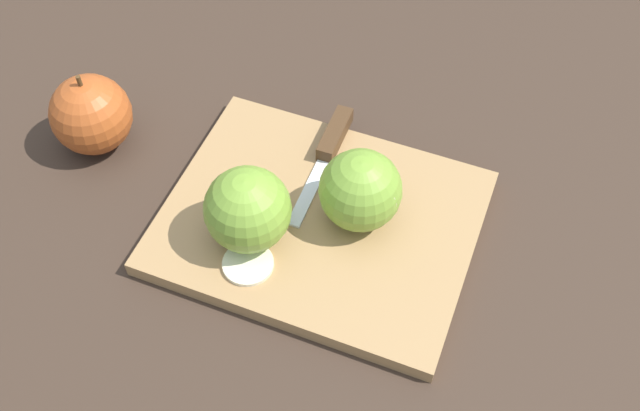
{
  "coord_description": "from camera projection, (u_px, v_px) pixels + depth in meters",
  "views": [
    {
      "loc": [
        -0.09,
        0.45,
        0.66
      ],
      "look_at": [
        0.0,
        0.0,
        0.04
      ],
      "focal_mm": 42.0,
      "sensor_mm": 36.0,
      "label": 1
    }
  ],
  "objects": [
    {
      "name": "apple_whole",
      "position": [
        91.0,
        115.0,
        0.84
      ],
      "size": [
        0.09,
        0.09,
        0.1
      ],
      "color": "#AD4C1E",
      "rests_on": "ground_plane"
    },
    {
      "name": "ground_plane",
      "position": [
        320.0,
        227.0,
        0.8
      ],
      "size": [
        4.0,
        4.0,
        0.0
      ],
      "primitive_type": "plane",
      "color": "#38281E"
    },
    {
      "name": "apple_half_left",
      "position": [
        360.0,
        190.0,
        0.75
      ],
      "size": [
        0.09,
        0.09,
        0.09
      ],
      "rotation": [
        0.0,
        0.0,
        1.48
      ],
      "color": "olive",
      "rests_on": "cutting_board"
    },
    {
      "name": "knife",
      "position": [
        332.0,
        142.0,
        0.84
      ],
      "size": [
        0.04,
        0.17,
        0.02
      ],
      "rotation": [
        0.0,
        0.0,
        1.41
      ],
      "color": "silver",
      "rests_on": "cutting_board"
    },
    {
      "name": "apple_half_right",
      "position": [
        248.0,
        209.0,
        0.74
      ],
      "size": [
        0.09,
        0.09,
        0.09
      ],
      "rotation": [
        0.0,
        0.0,
        4.71
      ],
      "color": "olive",
      "rests_on": "cutting_board"
    },
    {
      "name": "cutting_board",
      "position": [
        320.0,
        222.0,
        0.79
      ],
      "size": [
        0.36,
        0.31,
        0.02
      ],
      "color": "#A37A4C",
      "rests_on": "ground_plane"
    },
    {
      "name": "apple_slice",
      "position": [
        248.0,
        264.0,
        0.75
      ],
      "size": [
        0.05,
        0.05,
        0.0
      ],
      "color": "beige",
      "rests_on": "cutting_board"
    }
  ]
}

